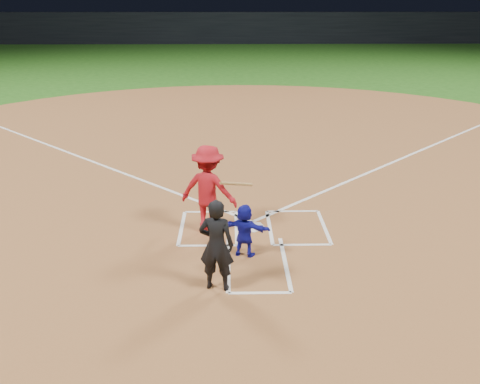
{
  "coord_description": "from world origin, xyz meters",
  "views": [
    {
      "loc": [
        -0.5,
        -10.88,
        4.87
      ],
      "look_at": [
        -0.3,
        -0.4,
        1.0
      ],
      "focal_mm": 40.0,
      "sensor_mm": 36.0,
      "label": 1
    }
  ],
  "objects_px": {
    "batter_at_plate": "(208,189)",
    "home_plate": "(253,227)",
    "umpire": "(216,245)",
    "catcher": "(245,230)"
  },
  "relations": [
    {
      "from": "home_plate",
      "to": "umpire",
      "type": "relative_size",
      "value": 0.36
    },
    {
      "from": "home_plate",
      "to": "catcher",
      "type": "distance_m",
      "value": 1.46
    },
    {
      "from": "home_plate",
      "to": "batter_at_plate",
      "type": "distance_m",
      "value": 1.37
    },
    {
      "from": "home_plate",
      "to": "batter_at_plate",
      "type": "bearing_deg",
      "value": 9.63
    },
    {
      "from": "batter_at_plate",
      "to": "home_plate",
      "type": "bearing_deg",
      "value": 9.63
    },
    {
      "from": "home_plate",
      "to": "catcher",
      "type": "bearing_deg",
      "value": 80.38
    },
    {
      "from": "home_plate",
      "to": "umpire",
      "type": "bearing_deg",
      "value": 74.01
    },
    {
      "from": "home_plate",
      "to": "batter_at_plate",
      "type": "relative_size",
      "value": 0.31
    },
    {
      "from": "umpire",
      "to": "batter_at_plate",
      "type": "bearing_deg",
      "value": -74.16
    },
    {
      "from": "home_plate",
      "to": "batter_at_plate",
      "type": "xyz_separation_m",
      "value": [
        -0.97,
        -0.16,
        0.96
      ]
    }
  ]
}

